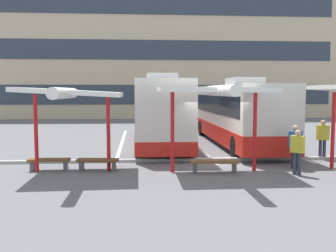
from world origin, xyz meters
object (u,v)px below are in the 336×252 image
object	(u,v)px
waiting_passenger_0	(323,136)
waiting_passenger_1	(297,149)
bench_1	(98,162)
waiting_shelter_1	(216,92)
bench_2	(215,163)
waiting_shelter_0	(70,94)
coach_bus_0	(161,112)
waiting_passenger_2	(295,144)
bench_0	(49,162)
coach_bus_1	(236,114)

from	to	relation	value
waiting_passenger_0	waiting_passenger_1	world-z (taller)	waiting_passenger_0
bench_1	waiting_shelter_1	bearing A→B (deg)	-9.48
bench_2	waiting_shelter_0	bearing A→B (deg)	176.05
waiting_passenger_0	coach_bus_0	bearing A→B (deg)	141.48
bench_2	waiting_shelter_1	bearing A→B (deg)	-90.00
bench_2	waiting_passenger_2	world-z (taller)	waiting_passenger_2
waiting_passenger_1	bench_1	bearing A→B (deg)	169.98
bench_2	bench_0	bearing A→B (deg)	172.46
waiting_shelter_0	waiting_shelter_1	distance (m)	5.17
waiting_shelter_0	bench_0	size ratio (longest dim) A/B	3.18
waiting_shelter_0	waiting_passenger_2	distance (m)	8.53
waiting_shelter_1	waiting_passenger_2	world-z (taller)	waiting_shelter_1
waiting_passenger_0	waiting_passenger_2	world-z (taller)	waiting_passenger_0
waiting_shelter_0	bench_1	distance (m)	2.67
coach_bus_0	waiting_shelter_0	size ratio (longest dim) A/B	2.44
bench_1	waiting_passenger_2	xyz separation A→B (m)	(7.43, -0.17, 0.63)
coach_bus_0	bench_0	distance (m)	8.41
waiting_shelter_0	waiting_passenger_1	bearing A→B (deg)	-6.97
coach_bus_1	bench_2	xyz separation A→B (m)	(-2.67, -7.48, -1.33)
bench_0	waiting_shelter_0	bearing A→B (deg)	-26.29
coach_bus_0	waiting_shelter_1	size ratio (longest dim) A/B	2.68
bench_0	waiting_passenger_2	world-z (taller)	waiting_passenger_2
waiting_shelter_0	waiting_shelter_1	bearing A→B (deg)	-4.83
waiting_passenger_0	waiting_passenger_2	distance (m)	2.79
coach_bus_0	waiting_shelter_0	world-z (taller)	coach_bus_0
bench_2	waiting_passenger_0	xyz separation A→B (m)	(5.19, 2.39, 0.66)
bench_1	waiting_passenger_0	distance (m)	9.63
bench_0	waiting_shelter_1	distance (m)	6.63
bench_1	waiting_passenger_0	world-z (taller)	waiting_passenger_0
bench_1	bench_0	bearing A→B (deg)	174.59
coach_bus_1	waiting_passenger_2	world-z (taller)	coach_bus_1
bench_1	waiting_shelter_0	bearing A→B (deg)	-163.06
bench_1	waiting_passenger_1	xyz separation A→B (m)	(7.06, -1.25, 0.58)
coach_bus_1	waiting_passenger_1	bearing A→B (deg)	-88.98
waiting_shelter_1	waiting_passenger_0	world-z (taller)	waiting_shelter_1
bench_1	waiting_passenger_2	bearing A→B (deg)	-1.30
bench_2	waiting_passenger_1	distance (m)	2.94
coach_bus_1	bench_0	size ratio (longest dim) A/B	8.07
bench_0	waiting_passenger_1	xyz separation A→B (m)	(8.86, -1.42, 0.58)
waiting_passenger_1	waiting_passenger_2	bearing A→B (deg)	71.31
bench_0	waiting_passenger_0	world-z (taller)	waiting_passenger_0
waiting_passenger_1	waiting_shelter_0	bearing A→B (deg)	173.03
waiting_passenger_1	bench_0	bearing A→B (deg)	170.91
coach_bus_1	bench_0	xyz separation A→B (m)	(-8.72, -6.68, -1.34)
bench_0	bench_2	distance (m)	6.10
bench_0	waiting_passenger_2	bearing A→B (deg)	-2.10
waiting_shelter_0	waiting_passenger_2	world-z (taller)	waiting_shelter_0
coach_bus_0	coach_bus_1	xyz separation A→B (m)	(4.18, -0.25, -0.15)
waiting_shelter_0	bench_2	size ratio (longest dim) A/B	2.76
waiting_shelter_0	bench_0	world-z (taller)	waiting_shelter_0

